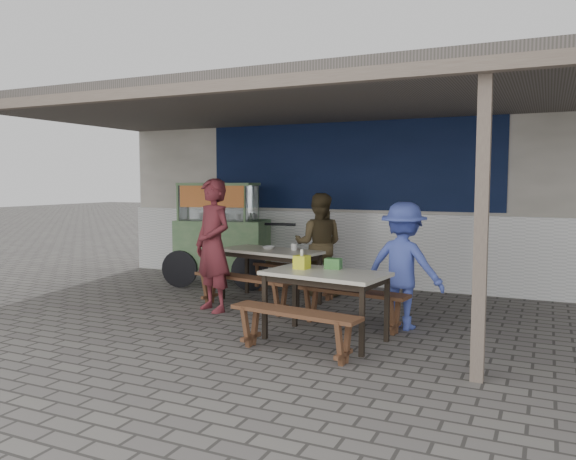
# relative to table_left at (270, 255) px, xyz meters

# --- Properties ---
(ground) EXTENTS (60.00, 60.00, 0.00)m
(ground) POSITION_rel_table_left_xyz_m (0.71, -1.19, -0.67)
(ground) COLOR #605C57
(ground) RESTS_ON ground
(back_wall) EXTENTS (9.00, 1.28, 3.50)m
(back_wall) POSITION_rel_table_left_xyz_m (0.70, 2.39, 1.05)
(back_wall) COLOR silver
(back_wall) RESTS_ON ground
(warung_roof) EXTENTS (9.00, 4.21, 2.81)m
(warung_roof) POSITION_rel_table_left_xyz_m (0.72, -0.29, 2.04)
(warung_roof) COLOR #59514C
(warung_roof) RESTS_ON ground
(table_left) EXTENTS (1.56, 0.94, 0.75)m
(table_left) POSITION_rel_table_left_xyz_m (0.00, 0.00, 0.00)
(table_left) COLOR beige
(table_left) RESTS_ON ground
(bench_left_street) EXTENTS (1.58, 0.58, 0.45)m
(bench_left_street) POSITION_rel_table_left_xyz_m (-0.12, -0.58, -0.33)
(bench_left_street) COLOR brown
(bench_left_street) RESTS_ON ground
(bench_left_wall) EXTENTS (1.58, 0.58, 0.45)m
(bench_left_wall) POSITION_rel_table_left_xyz_m (0.12, 0.58, -0.33)
(bench_left_wall) COLOR brown
(bench_left_wall) RESTS_ON ground
(table_right) EXTENTS (1.37, 0.91, 0.75)m
(table_right) POSITION_rel_table_left_xyz_m (1.42, -1.49, -0.00)
(table_right) COLOR beige
(table_right) RESTS_ON ground
(bench_right_street) EXTENTS (1.41, 0.47, 0.45)m
(bench_right_street) POSITION_rel_table_left_xyz_m (1.33, -2.10, -0.34)
(bench_right_street) COLOR brown
(bench_right_street) RESTS_ON ground
(bench_right_wall) EXTENTS (1.41, 0.47, 0.45)m
(bench_right_wall) POSITION_rel_table_left_xyz_m (1.50, -0.87, -0.34)
(bench_right_wall) COLOR brown
(bench_right_wall) RESTS_ON ground
(vendor_cart) EXTENTS (2.01, 1.13, 1.69)m
(vendor_cart) POSITION_rel_table_left_xyz_m (-1.33, 0.85, 0.25)
(vendor_cart) COLOR #759462
(vendor_cart) RESTS_ON ground
(patron_street_side) EXTENTS (0.75, 0.64, 1.76)m
(patron_street_side) POSITION_rel_table_left_xyz_m (-0.43, -0.81, 0.21)
(patron_street_side) COLOR maroon
(patron_street_side) RESTS_ON ground
(patron_wall_side) EXTENTS (0.87, 0.75, 1.54)m
(patron_wall_side) POSITION_rel_table_left_xyz_m (0.44, 0.78, 0.10)
(patron_wall_side) COLOR brown
(patron_wall_side) RESTS_ON ground
(patron_right_table) EXTENTS (1.04, 0.72, 1.48)m
(patron_right_table) POSITION_rel_table_left_xyz_m (2.06, -0.63, 0.07)
(patron_right_table) COLOR #4558BC
(patron_right_table) RESTS_ON ground
(tissue_box) EXTENTS (0.16, 0.16, 0.15)m
(tissue_box) POSITION_rel_table_left_xyz_m (1.10, -1.41, 0.15)
(tissue_box) COLOR yellow
(tissue_box) RESTS_ON table_right
(donation_box) EXTENTS (0.18, 0.12, 0.12)m
(donation_box) POSITION_rel_table_left_xyz_m (1.42, -1.26, 0.14)
(donation_box) COLOR #3D7B36
(donation_box) RESTS_ON table_right
(condiment_jar) EXTENTS (0.08, 0.08, 0.09)m
(condiment_jar) POSITION_rel_table_left_xyz_m (0.33, 0.10, 0.13)
(condiment_jar) COLOR white
(condiment_jar) RESTS_ON table_left
(condiment_bowl) EXTENTS (0.18, 0.18, 0.04)m
(condiment_bowl) POSITION_rel_table_left_xyz_m (-0.05, 0.06, 0.10)
(condiment_bowl) COLOR silver
(condiment_bowl) RESTS_ON table_left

